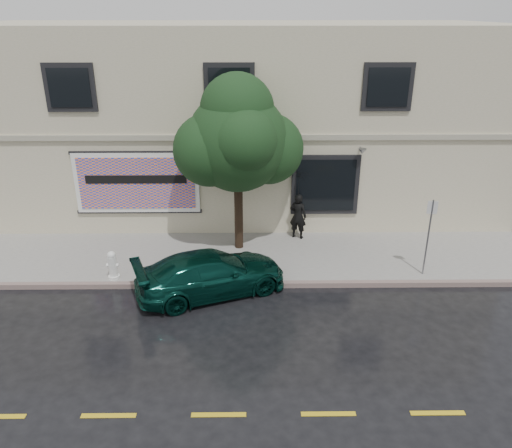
{
  "coord_description": "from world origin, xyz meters",
  "views": [
    {
      "loc": [
        0.66,
        -11.14,
        7.47
      ],
      "look_at": [
        0.81,
        2.2,
        1.7
      ],
      "focal_mm": 35.0,
      "sensor_mm": 36.0,
      "label": 1
    }
  ],
  "objects_px": {
    "car": "(211,273)",
    "street_tree": "(238,142)",
    "pedestrian": "(298,216)",
    "fire_hydrant": "(113,265)"
  },
  "relations": [
    {
      "from": "pedestrian",
      "to": "street_tree",
      "type": "relative_size",
      "value": 0.31
    },
    {
      "from": "car",
      "to": "pedestrian",
      "type": "bearing_deg",
      "value": -60.49
    },
    {
      "from": "car",
      "to": "pedestrian",
      "type": "distance_m",
      "value": 4.38
    },
    {
      "from": "pedestrian",
      "to": "street_tree",
      "type": "height_order",
      "value": "street_tree"
    },
    {
      "from": "fire_hydrant",
      "to": "pedestrian",
      "type": "bearing_deg",
      "value": 19.59
    },
    {
      "from": "car",
      "to": "fire_hydrant",
      "type": "relative_size",
      "value": 4.84
    },
    {
      "from": "street_tree",
      "to": "fire_hydrant",
      "type": "bearing_deg",
      "value": -150.46
    },
    {
      "from": "fire_hydrant",
      "to": "street_tree",
      "type": "bearing_deg",
      "value": 22.82
    },
    {
      "from": "car",
      "to": "street_tree",
      "type": "xyz_separation_m",
      "value": [
        0.73,
        2.67,
        3.11
      ]
    },
    {
      "from": "car",
      "to": "street_tree",
      "type": "height_order",
      "value": "street_tree"
    }
  ]
}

